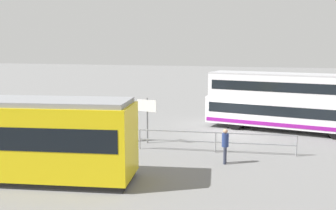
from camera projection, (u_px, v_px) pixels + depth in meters
ground_plane at (230, 134)px, 25.32m from camera, size 160.00×160.00×0.00m
double_decker_bus at (290, 102)px, 25.84m from camera, size 10.95×4.34×3.72m
pedestrian_near_railing at (131, 125)px, 23.26m from camera, size 0.37×0.37×1.63m
pedestrian_crossing at (225, 144)px, 18.87m from camera, size 0.34×0.36×1.66m
pedestrian_railing at (216, 139)px, 20.84m from camera, size 8.07×0.94×1.08m
info_sign at (147, 112)px, 22.72m from camera, size 1.21×0.32×2.58m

